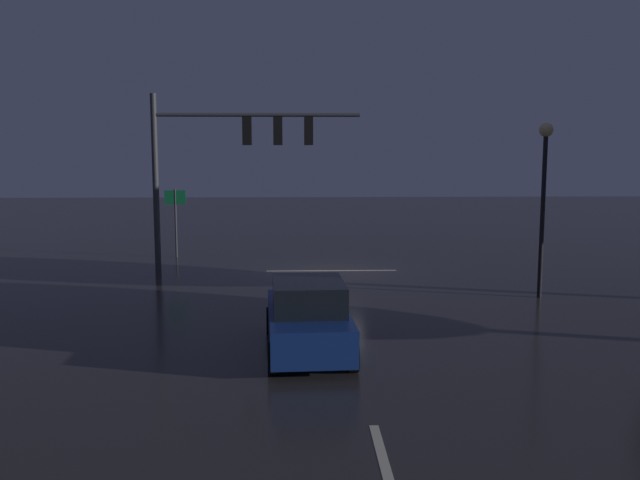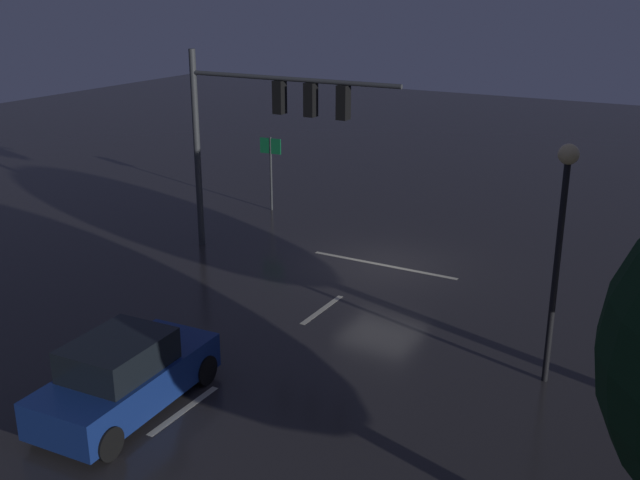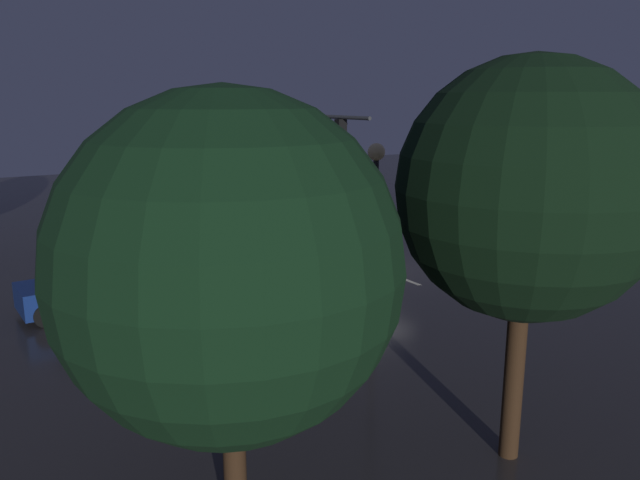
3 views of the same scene
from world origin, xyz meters
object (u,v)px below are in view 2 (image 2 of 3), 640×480
car_approaching (125,376)px  route_sign (271,158)px  traffic_signal_assembly (263,116)px  street_lamp_left_kerb (561,222)px

car_approaching → route_sign: size_ratio=1.51×
traffic_signal_assembly → route_sign: 6.04m
traffic_signal_assembly → route_sign: traffic_signal_assembly is taller
street_lamp_left_kerb → route_sign: (12.89, -8.48, -1.67)m
traffic_signal_assembly → street_lamp_left_kerb: (-10.05, 3.79, -0.88)m
traffic_signal_assembly → car_approaching: bearing=105.7°
car_approaching → route_sign: route_sign is taller
traffic_signal_assembly → car_approaching: traffic_signal_assembly is taller
car_approaching → street_lamp_left_kerb: size_ratio=0.81×
street_lamp_left_kerb → route_sign: bearing=-33.3°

